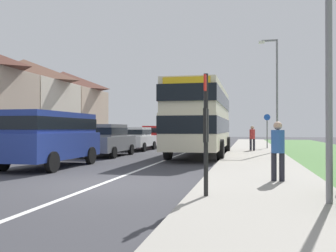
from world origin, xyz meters
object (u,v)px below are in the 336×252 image
(bus_stop_sign, at_px, (206,126))
(cycle_route_sign, at_px, (267,130))
(double_decker_bus, at_px, (201,117))
(pedestrian_walking_away, at_px, (252,137))
(pedestrian_at_stop, at_px, (278,148))
(parked_car_grey, at_px, (106,139))
(parked_van_blue, at_px, (51,135))
(street_lamp_mid, at_px, (275,87))
(parked_car_white, at_px, (136,138))
(parked_car_red, at_px, (155,136))

(bus_stop_sign, distance_m, cycle_route_sign, 19.39)
(double_decker_bus, height_order, pedestrian_walking_away, double_decker_bus)
(double_decker_bus, relative_size, pedestrian_at_stop, 5.99)
(parked_car_grey, bearing_deg, parked_van_blue, -89.44)
(parked_van_blue, relative_size, parked_car_grey, 1.11)
(cycle_route_sign, relative_size, street_lamp_mid, 0.36)
(cycle_route_sign, bearing_deg, parked_car_white, -162.94)
(double_decker_bus, xyz_separation_m, parked_car_white, (-4.97, 4.10, -1.26))
(parked_van_blue, height_order, parked_car_red, parked_van_blue)
(parked_van_blue, relative_size, pedestrian_at_stop, 2.98)
(parked_car_grey, relative_size, pedestrian_walking_away, 2.70)
(parked_car_red, bearing_deg, street_lamp_mid, -32.73)
(parked_car_grey, bearing_deg, bus_stop_sign, -59.26)
(parked_car_red, height_order, cycle_route_sign, cycle_route_sign)
(pedestrian_walking_away, bearing_deg, double_decker_bus, -126.91)
(parked_van_blue, bearing_deg, double_decker_bus, 55.55)
(parked_car_grey, xyz_separation_m, bus_stop_sign, (6.62, -11.14, 0.60))
(parked_car_grey, xyz_separation_m, pedestrian_at_stop, (8.22, -8.64, 0.03))
(double_decker_bus, relative_size, parked_car_grey, 2.22)
(pedestrian_walking_away, bearing_deg, parked_car_grey, -146.99)
(parked_car_white, xyz_separation_m, street_lamp_mid, (9.08, -0.96, 3.12))
(parked_car_grey, relative_size, pedestrian_at_stop, 2.70)
(parked_car_red, bearing_deg, double_decker_bus, -61.41)
(pedestrian_at_stop, bearing_deg, parked_car_grey, 133.57)
(parked_van_blue, bearing_deg, parked_car_white, 90.37)
(parked_car_red, distance_m, bus_stop_sign, 22.36)
(bus_stop_sign, bearing_deg, street_lamp_mid, 81.11)
(parked_car_red, xyz_separation_m, pedestrian_walking_away, (7.61, -5.23, 0.04))
(pedestrian_walking_away, xyz_separation_m, cycle_route_sign, (1.05, 3.12, 0.45))
(parked_car_white, bearing_deg, parked_car_grey, -89.83)
(parked_van_blue, distance_m, bus_stop_sign, 8.46)
(parked_car_grey, distance_m, street_lamp_mid, 10.57)
(parked_van_blue, relative_size, parked_car_white, 1.21)
(parked_car_grey, bearing_deg, cycle_route_sign, 42.85)
(parked_car_grey, bearing_deg, parked_car_white, 90.17)
(pedestrian_at_stop, height_order, street_lamp_mid, street_lamp_mid)
(parked_car_red, xyz_separation_m, bus_stop_sign, (6.52, -21.38, 0.60))
(pedestrian_walking_away, relative_size, cycle_route_sign, 0.66)
(double_decker_bus, relative_size, parked_car_white, 2.43)
(parked_car_grey, xyz_separation_m, street_lamp_mid, (9.07, 4.48, 3.05))
(parked_car_red, distance_m, street_lamp_mid, 11.08)
(parked_car_grey, distance_m, parked_car_red, 10.24)
(pedestrian_at_stop, height_order, cycle_route_sign, cycle_route_sign)
(parked_car_grey, bearing_deg, pedestrian_walking_away, 33.01)
(double_decker_bus, distance_m, street_lamp_mid, 5.50)
(cycle_route_sign, bearing_deg, pedestrian_at_stop, -91.90)
(parked_car_red, distance_m, pedestrian_walking_away, 9.24)
(parked_van_blue, height_order, parked_car_grey, parked_van_blue)
(double_decker_bus, bearing_deg, parked_van_blue, -124.45)
(pedestrian_walking_away, bearing_deg, cycle_route_sign, 71.36)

